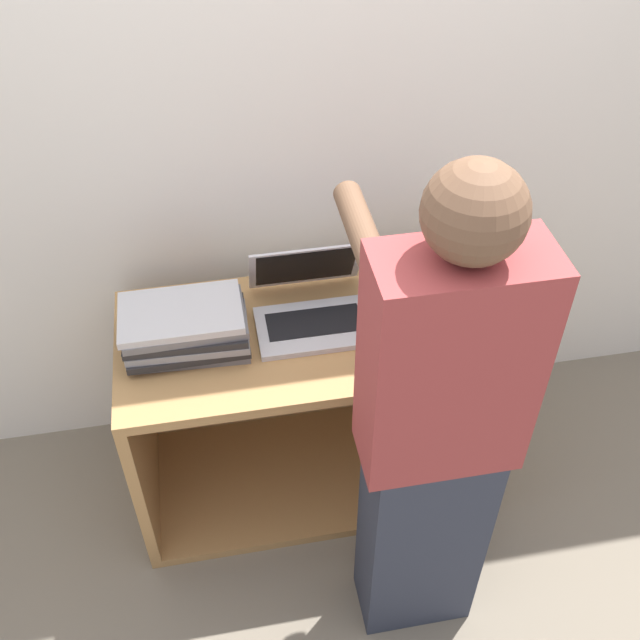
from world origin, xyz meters
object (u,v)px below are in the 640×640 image
object	(u,v)px
laptop_open	(312,306)
laptop_stack_left	(186,328)
person	(435,440)
laptop_stack_right	(438,295)

from	to	relation	value
laptop_open	laptop_stack_left	xyz separation A→B (m)	(-0.40, -0.05, 0.02)
laptop_open	person	size ratio (longest dim) A/B	0.22
laptop_open	laptop_stack_left	world-z (taller)	laptop_open
laptop_stack_right	person	distance (m)	0.57
laptop_open	laptop_stack_left	distance (m)	0.40
laptop_open	laptop_stack_right	distance (m)	0.40
laptop_stack_left	person	bearing A→B (deg)	-41.81
laptop_open	person	bearing A→B (deg)	-70.06
laptop_stack_left	laptop_stack_right	size ratio (longest dim) A/B	0.98
person	laptop_stack_right	bearing A→B (deg)	72.19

